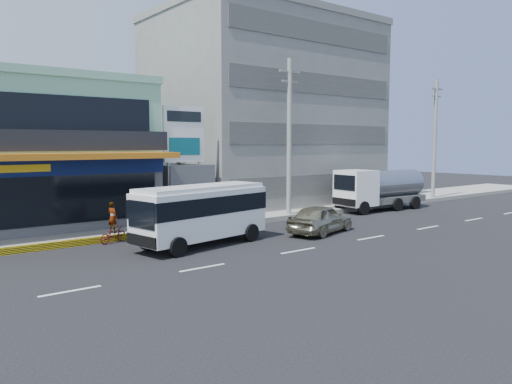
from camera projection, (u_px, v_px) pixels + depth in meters
ground at (298, 251)px, 22.20m from camera, size 120.00×120.00×0.00m
sidewalk at (256, 214)px, 32.71m from camera, size 70.00×5.00×0.30m
shop_building at (24, 157)px, 27.88m from camera, size 12.40×11.70×8.00m
concrete_building at (263, 115)px, 39.43m from camera, size 16.00×12.00×14.00m
gap_structure at (169, 191)px, 31.46m from camera, size 3.00×6.00×3.50m
satellite_dish at (177, 163)px, 30.50m from camera, size 1.50×1.50×0.15m
billboard at (184, 141)px, 28.65m from camera, size 2.60×0.18×6.90m
utility_pole_near at (289, 137)px, 31.19m from camera, size 1.60×0.30×10.00m
utility_pole_far at (435, 139)px, 40.97m from camera, size 1.60×0.30×10.00m
minibus at (201, 210)px, 23.18m from camera, size 7.00×3.33×2.81m
sedan at (321, 219)px, 26.50m from camera, size 4.90×3.00×1.56m
tanker_truck at (379, 188)px, 35.59m from camera, size 7.57×2.74×2.94m
motorcycle_rider at (113, 229)px, 23.92m from camera, size 1.65×1.06×1.99m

